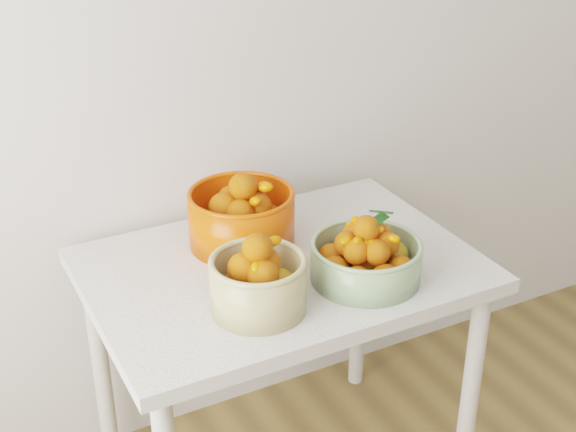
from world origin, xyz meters
The scene contains 4 objects.
table centered at (-0.22, 1.60, 0.65)m, with size 1.00×0.70×0.75m.
bowl_cream centered at (-0.37, 1.44, 0.83)m, with size 0.28×0.28×0.20m.
bowl_green centered at (-0.07, 1.44, 0.81)m, with size 0.29×0.29×0.18m.
bowl_orange centered at (-0.27, 1.75, 0.83)m, with size 0.35×0.35×0.21m.
Camera 1 is at (-1.04, -0.01, 1.82)m, focal length 50.00 mm.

